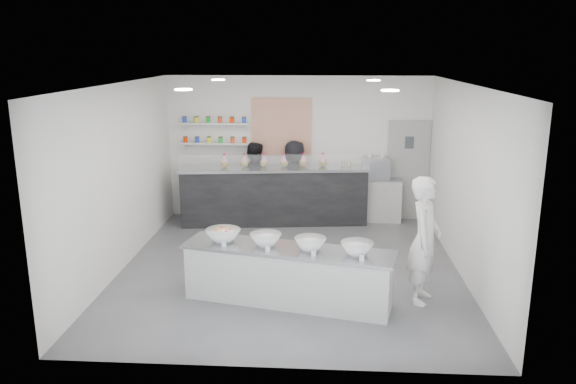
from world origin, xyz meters
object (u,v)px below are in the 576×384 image
(prep_counter, at_px, (288,275))
(woman_prep, at_px, (424,240))
(espresso_machine, at_px, (376,168))
(back_bar, at_px, (274,195))
(espresso_ledge, at_px, (371,200))
(staff_right, at_px, (295,181))
(staff_left, at_px, (254,181))

(prep_counter, bearing_deg, woman_prep, 18.03)
(espresso_machine, bearing_deg, woman_prep, -84.89)
(back_bar, relative_size, espresso_ledge, 3.10)
(espresso_machine, height_order, staff_right, staff_right)
(staff_left, height_order, staff_right, staff_right)
(prep_counter, xyz_separation_m, back_bar, (-0.52, 3.76, 0.18))
(back_bar, xyz_separation_m, staff_right, (0.41, 0.25, 0.26))
(woman_prep, xyz_separation_m, staff_left, (-2.89, 3.84, -0.09))
(prep_counter, relative_size, back_bar, 0.78)
(prep_counter, distance_m, back_bar, 3.80)
(woman_prep, bearing_deg, espresso_ledge, 24.90)
(back_bar, bearing_deg, staff_right, 25.08)
(prep_counter, xyz_separation_m, espresso_ledge, (1.50, 4.05, 0.05))
(espresso_machine, distance_m, staff_right, 1.70)
(woman_prep, xyz_separation_m, staff_right, (-2.03, 3.84, -0.06))
(woman_prep, distance_m, staff_left, 4.81)
(back_bar, relative_size, staff_right, 2.25)
(woman_prep, bearing_deg, prep_counter, 113.98)
(espresso_machine, relative_size, staff_right, 0.33)
(prep_counter, bearing_deg, espresso_ledge, 82.56)
(back_bar, xyz_separation_m, staff_left, (-0.45, 0.25, 0.23))
(back_bar, bearing_deg, espresso_ledge, 1.63)
(staff_right, bearing_deg, espresso_machine, 160.93)
(staff_left, relative_size, staff_right, 0.97)
(espresso_machine, relative_size, staff_left, 0.34)
(back_bar, relative_size, woman_prep, 2.10)
(espresso_machine, distance_m, woman_prep, 3.90)
(prep_counter, height_order, espresso_ledge, espresso_ledge)
(woman_prep, bearing_deg, staff_right, 46.67)
(espresso_ledge, relative_size, staff_left, 0.75)
(woman_prep, relative_size, staff_right, 1.07)
(back_bar, distance_m, woman_prep, 4.35)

